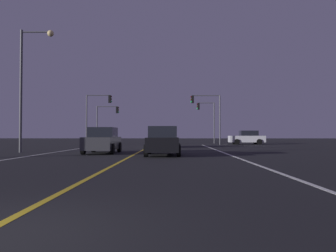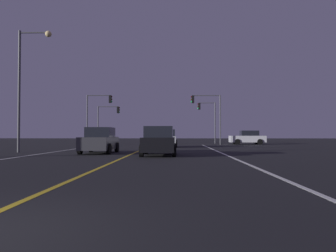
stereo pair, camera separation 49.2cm
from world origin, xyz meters
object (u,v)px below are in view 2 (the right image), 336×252
at_px(car_ahead_far, 167,139).
at_px(traffic_light_far_left, 109,116).
at_px(car_lead_same_lane, 159,141).
at_px(traffic_light_near_left, 99,108).
at_px(traffic_light_far_right, 207,113).
at_px(street_lamp_left_mid, 26,75).
at_px(traffic_light_near_right, 207,108).
at_px(car_oncoming, 100,141).
at_px(car_crossing_side, 248,138).

height_order(car_ahead_far, traffic_light_far_left, traffic_light_far_left).
bearing_deg(car_lead_same_lane, traffic_light_near_left, 22.48).
distance_m(traffic_light_far_right, street_lamp_left_mid, 26.87).
bearing_deg(traffic_light_near_right, car_oncoming, 64.44).
xyz_separation_m(car_crossing_side, traffic_light_near_left, (-18.08, -1.75, 3.56)).
bearing_deg(traffic_light_far_right, car_oncoming, 68.78).
relative_size(car_lead_same_lane, traffic_light_far_left, 0.85).
bearing_deg(traffic_light_far_right, street_lamp_left_mid, 57.67).
distance_m(car_ahead_far, traffic_light_near_left, 11.81).
xyz_separation_m(car_lead_same_lane, traffic_light_far_right, (5.06, 25.66, 3.24)).
bearing_deg(traffic_light_far_left, car_ahead_far, -57.47).
xyz_separation_m(car_crossing_side, car_oncoming, (-13.77, -19.67, 0.00)).
distance_m(car_lead_same_lane, traffic_light_far_left, 27.12).
relative_size(car_oncoming, car_lead_same_lane, 1.00).
distance_m(car_lead_same_lane, traffic_light_near_left, 22.11).
xyz_separation_m(car_ahead_far, traffic_light_near_left, (-8.39, 7.52, 3.56)).
bearing_deg(street_lamp_left_mid, car_oncoming, -7.91).
height_order(car_ahead_far, car_oncoming, same).
relative_size(car_oncoming, traffic_light_near_left, 0.72).
distance_m(car_crossing_side, traffic_light_near_right, 6.54).
relative_size(car_crossing_side, traffic_light_far_left, 0.85).
height_order(car_crossing_side, traffic_light_near_left, traffic_light_near_left).
distance_m(car_crossing_side, traffic_light_far_left, 18.62).
height_order(traffic_light_near_right, traffic_light_near_left, traffic_light_near_left).
bearing_deg(traffic_light_near_right, traffic_light_far_left, -23.26).
height_order(car_lead_same_lane, traffic_light_far_left, traffic_light_far_left).
height_order(traffic_light_near_right, traffic_light_far_right, traffic_light_near_right).
bearing_deg(car_crossing_side, car_lead_same_lane, 66.05).
relative_size(traffic_light_far_left, street_lamp_left_mid, 0.60).
bearing_deg(car_ahead_far, car_oncoming, 158.58).
bearing_deg(car_lead_same_lane, traffic_light_near_right, -12.67).
distance_m(traffic_light_far_right, traffic_light_far_left, 13.32).
distance_m(car_oncoming, traffic_light_far_left, 23.97).
bearing_deg(car_crossing_side, traffic_light_far_right, -38.69).
bearing_deg(traffic_light_far_left, traffic_light_near_right, -23.26).
bearing_deg(car_lead_same_lane, car_crossing_side, -23.95).
bearing_deg(street_lamp_left_mid, traffic_light_far_left, 87.37).
bearing_deg(traffic_light_far_left, traffic_light_near_left, -90.88).
bearing_deg(car_ahead_far, traffic_light_far_right, -21.06).
bearing_deg(street_lamp_left_mid, traffic_light_near_left, 86.82).
height_order(traffic_light_near_left, street_lamp_left_mid, street_lamp_left_mid).
xyz_separation_m(car_crossing_side, traffic_light_far_right, (-4.68, 3.75, 3.24)).
xyz_separation_m(car_oncoming, car_lead_same_lane, (4.04, -2.25, 0.00)).
xyz_separation_m(car_crossing_side, street_lamp_left_mid, (-19.04, -18.93, 4.49)).
height_order(car_ahead_far, traffic_light_far_right, traffic_light_far_right).
relative_size(traffic_light_near_left, traffic_light_far_right, 1.08).
relative_size(car_crossing_side, car_oncoming, 1.00).
distance_m(car_ahead_far, traffic_light_far_right, 14.32).
distance_m(car_ahead_far, street_lamp_left_mid, 14.17).
height_order(traffic_light_near_right, traffic_light_far_left, traffic_light_near_right).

